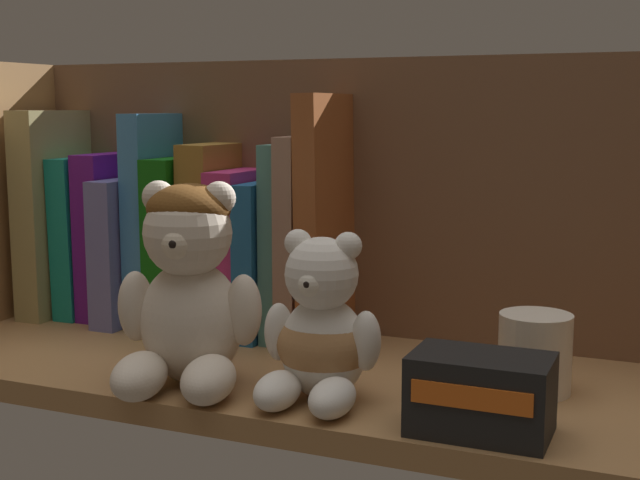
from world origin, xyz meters
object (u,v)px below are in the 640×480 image
Objects in this scene: book_5 at (187,240)px; book_9 at (293,240)px; book_0 at (68,211)px; book_11 at (334,218)px; book_2 at (115,235)px; book_6 at (216,235)px; book_1 at (92,235)px; small_product_box at (481,394)px; book_10 at (313,237)px; teddy_bear_larger at (188,290)px; book_7 at (246,250)px; book_3 at (140,248)px; book_8 at (272,257)px; book_4 at (162,218)px; teddy_bear_smaller at (321,334)px; pillar_candle at (535,353)px.

book_9 reaches higher than book_5.
book_5 is (15.43, 0.00, -2.37)cm from book_0.
book_11 reaches higher than book_0.
book_2 is 12.66cm from book_6.
book_11 is at bearing 0.00° from book_1.
book_9 is at bearing 140.01° from small_product_box.
book_10 reaches higher than book_1.
book_0 is 0.93× the size of book_11.
book_1 is 1.03× the size of teddy_bear_larger.
book_10 is at bearing 0.00° from book_7.
book_3 is 12.90cm from book_7.
book_2 reaches higher than book_8.
book_9 reaches higher than book_1.
book_4 is at bearing 0.00° from book_2.
book_3 is 0.99× the size of book_8.
book_11 is (4.47, 0.00, 2.35)cm from book_9.
book_7 is 18.73cm from teddy_bear_larger.
book_10 is at bearing 0.00° from book_6.
book_4 is 13.33cm from book_8.
book_6 is at bearing 0.00° from book_1.
book_1 is 1.05× the size of book_7.
book_7 is 0.82× the size of book_10.
teddy_bear_smaller is 13.41cm from small_product_box.
book_5 is at bearing 0.00° from book_1.
pillar_candle is (40.63, -9.10, -7.77)cm from book_4.
small_product_box is at bearing -28.92° from book_5.
book_11 is (25.79, 0.00, 3.06)cm from book_2.
book_5 is at bearing 0.00° from book_4.
book_10 is at bearing 0.00° from book_5.
book_11 reaches higher than small_product_box.
book_6 is 38.27cm from small_product_box.
book_0 is at bearing 158.92° from small_product_box.
teddy_bear_larger is (23.49, -18.23, -0.69)cm from book_1.
book_3 is at bearing 180.00° from book_10.
book_4 is 1.31× the size of teddy_bear_larger.
book_3 is at bearing 0.00° from book_1.
book_5 reaches higher than book_8.
book_11 reaches higher than book_5.
book_5 is 1.07× the size of book_7.
small_product_box is (13.00, -2.24, -2.39)cm from teddy_bear_smaller.
book_8 is 0.92× the size of teddy_bear_larger.
book_6 is at bearing 165.06° from pillar_candle.
book_7 is at bearing 0.00° from book_2.
pillar_candle is (53.01, -9.10, -7.93)cm from book_0.
book_4 reaches higher than small_product_box.
book_3 is at bearing 168.19° from pillar_candle.
book_2 is 36.44cm from teddy_bear_smaller.
book_3 is 0.87× the size of book_5.
book_5 is at bearing 0.00° from book_3.
book_4 is 1.10× the size of book_10.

